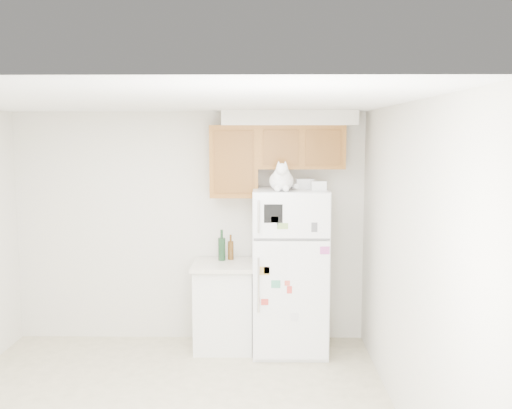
{
  "coord_description": "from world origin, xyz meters",
  "views": [
    {
      "loc": [
        0.8,
        -4.47,
        2.26
      ],
      "look_at": [
        0.73,
        1.55,
        1.55
      ],
      "focal_mm": 42.0,
      "sensor_mm": 36.0,
      "label": 1
    }
  ],
  "objects_px": {
    "storage_box_back": "(304,184)",
    "bottle_amber": "(231,247)",
    "cat": "(282,179)",
    "bottle_green": "(222,245)",
    "storage_box_front": "(319,186)",
    "base_counter": "(224,305)",
    "refrigerator": "(290,271)"
  },
  "relations": [
    {
      "from": "refrigerator",
      "to": "bottle_amber",
      "type": "bearing_deg",
      "value": 159.34
    },
    {
      "from": "storage_box_front",
      "to": "base_counter",
      "type": "bearing_deg",
      "value": 168.65
    },
    {
      "from": "cat",
      "to": "bottle_amber",
      "type": "xyz_separation_m",
      "value": [
        -0.53,
        0.4,
        -0.76
      ]
    },
    {
      "from": "bottle_green",
      "to": "bottle_amber",
      "type": "bearing_deg",
      "value": 27.42
    },
    {
      "from": "refrigerator",
      "to": "bottle_green",
      "type": "xyz_separation_m",
      "value": [
        -0.72,
        0.19,
        0.23
      ]
    },
    {
      "from": "base_counter",
      "to": "bottle_green",
      "type": "xyz_separation_m",
      "value": [
        -0.03,
        0.11,
        0.62
      ]
    },
    {
      "from": "base_counter",
      "to": "storage_box_back",
      "type": "relative_size",
      "value": 5.11
    },
    {
      "from": "cat",
      "to": "bottle_green",
      "type": "xyz_separation_m",
      "value": [
        -0.62,
        0.35,
        -0.73
      ]
    },
    {
      "from": "cat",
      "to": "bottle_green",
      "type": "relative_size",
      "value": 1.31
    },
    {
      "from": "storage_box_front",
      "to": "bottle_green",
      "type": "xyz_separation_m",
      "value": [
        -1.0,
        0.26,
        -0.66
      ]
    },
    {
      "from": "base_counter",
      "to": "bottle_amber",
      "type": "bearing_deg",
      "value": 68.26
    },
    {
      "from": "refrigerator",
      "to": "bottle_amber",
      "type": "distance_m",
      "value": 0.7
    },
    {
      "from": "base_counter",
      "to": "bottle_green",
      "type": "distance_m",
      "value": 0.63
    },
    {
      "from": "storage_box_back",
      "to": "refrigerator",
      "type": "bearing_deg",
      "value": -149.14
    },
    {
      "from": "cat",
      "to": "bottle_green",
      "type": "height_order",
      "value": "cat"
    },
    {
      "from": "cat",
      "to": "storage_box_back",
      "type": "height_order",
      "value": "cat"
    },
    {
      "from": "refrigerator",
      "to": "bottle_green",
      "type": "bearing_deg",
      "value": 165.32
    },
    {
      "from": "refrigerator",
      "to": "storage_box_back",
      "type": "height_order",
      "value": "storage_box_back"
    },
    {
      "from": "storage_box_back",
      "to": "bottle_amber",
      "type": "height_order",
      "value": "storage_box_back"
    },
    {
      "from": "cat",
      "to": "base_counter",
      "type": "bearing_deg",
      "value": 158.57
    },
    {
      "from": "refrigerator",
      "to": "bottle_amber",
      "type": "height_order",
      "value": "refrigerator"
    },
    {
      "from": "bottle_amber",
      "to": "base_counter",
      "type": "bearing_deg",
      "value": -111.74
    },
    {
      "from": "base_counter",
      "to": "bottle_amber",
      "type": "relative_size",
      "value": 3.42
    },
    {
      "from": "refrigerator",
      "to": "storage_box_front",
      "type": "distance_m",
      "value": 0.94
    },
    {
      "from": "base_counter",
      "to": "storage_box_front",
      "type": "xyz_separation_m",
      "value": [
        0.97,
        -0.14,
        1.28
      ]
    },
    {
      "from": "refrigerator",
      "to": "cat",
      "type": "bearing_deg",
      "value": -120.07
    },
    {
      "from": "base_counter",
      "to": "refrigerator",
      "type": "bearing_deg",
      "value": -6.09
    },
    {
      "from": "cat",
      "to": "bottle_amber",
      "type": "bearing_deg",
      "value": 143.32
    },
    {
      "from": "refrigerator",
      "to": "storage_box_back",
      "type": "xyz_separation_m",
      "value": [
        0.15,
        0.11,
        0.9
      ]
    },
    {
      "from": "cat",
      "to": "bottle_green",
      "type": "distance_m",
      "value": 1.02
    },
    {
      "from": "refrigerator",
      "to": "bottle_green",
      "type": "relative_size",
      "value": 5.14
    },
    {
      "from": "bottle_green",
      "to": "cat",
      "type": "bearing_deg",
      "value": -29.17
    }
  ]
}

